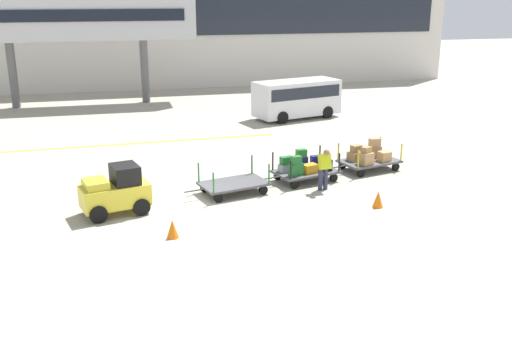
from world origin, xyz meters
TOP-DOWN VIEW (x-y plane):
  - ground_plane at (0.00, 0.00)m, footprint 120.00×120.00m
  - apron_lead_line at (-2.02, 9.25)m, footprint 15.59×0.65m
  - terminal_building at (0.00, 25.98)m, footprint 47.94×2.51m
  - jet_bridge at (-5.41, 19.99)m, footprint 16.40×3.00m
  - baggage_tug at (-1.99, 0.29)m, footprint 2.30×1.65m
  - baggage_cart_lead at (2.05, 1.30)m, footprint 3.09×1.92m
  - baggage_cart_middle at (4.90, 2.01)m, footprint 3.09×1.92m
  - baggage_cart_tail at (7.84, 2.75)m, footprint 3.09×1.92m
  - baggage_handler at (5.25, 0.84)m, footprint 0.43×0.45m
  - shuttle_van at (8.10, 12.98)m, footprint 5.13×3.10m
  - safety_cone_near at (-0.45, -2.06)m, footprint 0.36×0.36m
  - safety_cone_far at (6.40, -1.19)m, footprint 0.36×0.36m

SIDE VIEW (x-z plane):
  - ground_plane at x=0.00m, z-range 0.00..0.00m
  - apron_lead_line at x=-2.02m, z-range 0.00..0.01m
  - safety_cone_near at x=-0.45m, z-range 0.00..0.55m
  - safety_cone_far at x=6.40m, z-range 0.00..0.55m
  - baggage_cart_lead at x=2.05m, z-range -0.20..0.90m
  - baggage_cart_middle at x=4.90m, z-range -0.05..1.11m
  - baggage_cart_tail at x=7.84m, z-range -0.05..1.13m
  - baggage_tug at x=-1.99m, z-range -0.04..1.54m
  - baggage_handler at x=5.25m, z-range 0.08..1.65m
  - shuttle_van at x=8.10m, z-range 0.19..2.28m
  - terminal_building at x=0.00m, z-range 0.01..9.46m
  - jet_bridge at x=-5.41m, z-range 1.93..8.51m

